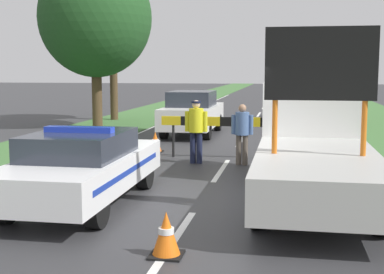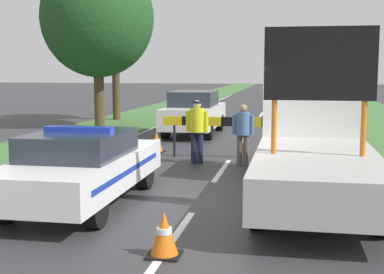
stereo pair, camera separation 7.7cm
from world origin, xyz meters
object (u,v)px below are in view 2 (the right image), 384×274
pedestrian_civilian (243,130)px  queued_car_wagon_maroon (306,102)px  traffic_cone_centre_front (156,142)px  roadside_tree_near_right (115,34)px  work_truck (314,143)px  traffic_cone_near_truck (164,234)px  traffic_cone_near_police (133,141)px  police_car (82,166)px  roadside_tree_near_left (97,18)px  police_officer (197,126)px  queued_car_van_white (194,113)px  traffic_cone_behind_barrier (317,148)px  road_barrier (221,124)px

pedestrian_civilian → queued_car_wagon_maroon: size_ratio=0.39×
traffic_cone_centre_front → roadside_tree_near_right: size_ratio=0.11×
work_truck → queued_car_wagon_maroon: size_ratio=1.54×
traffic_cone_centre_front → roadside_tree_near_right: bearing=115.2°
traffic_cone_near_truck → traffic_cone_near_police: bearing=109.6°
police_car → roadside_tree_near_left: size_ratio=0.67×
work_truck → police_officer: bearing=-48.8°
queued_car_van_white → work_truck: bearing=114.0°
roadside_tree_near_left → pedestrian_civilian: bearing=-48.7°
traffic_cone_near_truck → traffic_cone_centre_front: bearing=105.1°
police_car → police_officer: 4.76m
traffic_cone_behind_barrier → traffic_cone_near_truck: bearing=-106.2°
police_officer → roadside_tree_near_left: roadside_tree_near_left is taller
police_officer → traffic_cone_near_truck: 7.07m
police_car → roadside_tree_near_left: roadside_tree_near_left is taller
queued_car_wagon_maroon → roadside_tree_near_left: (-8.59, -5.11, 3.66)m
work_truck → road_barrier: (-2.35, 3.95, -0.08)m
traffic_cone_near_truck → roadside_tree_near_right: (-6.75, 18.03, 3.81)m
queued_car_van_white → roadside_tree_near_left: (-4.34, 1.57, 3.70)m
traffic_cone_near_police → road_barrier: bearing=-14.2°
police_officer → traffic_cone_behind_barrier: police_officer is taller
traffic_cone_near_police → traffic_cone_near_truck: bearing=-70.4°
pedestrian_civilian → traffic_cone_near_truck: pedestrian_civilian is taller
work_truck → queued_car_wagon_maroon: bearing=-92.9°
traffic_cone_near_truck → traffic_cone_behind_barrier: traffic_cone_behind_barrier is taller
traffic_cone_near_police → roadside_tree_near_right: bearing=111.3°
pedestrian_civilian → roadside_tree_near_left: roadside_tree_near_left is taller
work_truck → road_barrier: work_truck is taller
pedestrian_civilian → queued_car_van_white: 6.54m
work_truck → roadside_tree_near_right: size_ratio=1.11×
pedestrian_civilian → roadside_tree_near_right: roadside_tree_near_right is taller
road_barrier → traffic_cone_near_police: size_ratio=4.96×
traffic_cone_near_truck → queued_car_wagon_maroon: (2.25, 19.74, 0.57)m
traffic_cone_centre_front → police_car: bearing=-88.0°
traffic_cone_behind_barrier → queued_car_wagon_maroon: queued_car_wagon_maroon is taller
work_truck → traffic_cone_near_truck: (-2.05, -3.97, -0.73)m
queued_car_wagon_maroon → roadside_tree_near_right: size_ratio=0.72×
work_truck → traffic_cone_near_police: size_ratio=9.41×
police_car → traffic_cone_centre_front: (-0.21, 6.22, -0.40)m
queued_car_wagon_maroon → traffic_cone_near_police: bearing=64.5°
traffic_cone_near_truck → queued_car_van_white: 13.22m
traffic_cone_near_police → police_car: bearing=-81.3°
traffic_cone_near_truck → traffic_cone_behind_barrier: (2.29, 7.91, 0.05)m
pedestrian_civilian → traffic_cone_centre_front: 3.25m
road_barrier → police_officer: 1.06m
traffic_cone_centre_front → road_barrier: bearing=-19.5°
queued_car_wagon_maroon → roadside_tree_near_left: bearing=30.7°
traffic_cone_near_police → traffic_cone_behind_barrier: size_ratio=0.96×
work_truck → roadside_tree_near_left: 14.01m
road_barrier → work_truck: bearing=-56.8°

